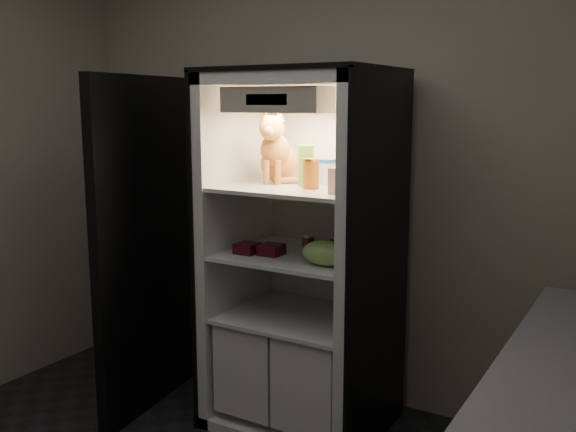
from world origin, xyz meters
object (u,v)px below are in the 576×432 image
at_px(cream_carton, 338,181).
at_px(mayo_tub, 326,172).
at_px(condiment_jar, 308,243).
at_px(soda_can_c, 336,249).
at_px(refrigerator, 304,279).
at_px(soda_can_a, 346,242).
at_px(parmesan_shaker, 306,166).
at_px(berry_box_left, 247,248).
at_px(soda_can_b, 341,244).
at_px(grape_bag, 326,253).
at_px(salsa_jar, 311,174).
at_px(tabby_cat, 278,155).
at_px(pepper_jar, 357,167).
at_px(berry_box_right, 271,250).

bearing_deg(cream_carton, mayo_tub, 126.77).
bearing_deg(condiment_jar, soda_can_c, -23.97).
height_order(refrigerator, soda_can_a, refrigerator).
height_order(parmesan_shaker, berry_box_left, parmesan_shaker).
relative_size(soda_can_a, soda_can_b, 0.88).
relative_size(soda_can_b, grape_bag, 0.57).
height_order(refrigerator, berry_box_left, refrigerator).
xyz_separation_m(salsa_jar, berry_box_left, (-0.33, -0.08, -0.40)).
height_order(mayo_tub, condiment_jar, mayo_tub).
bearing_deg(parmesan_shaker, tabby_cat, 164.07).
relative_size(tabby_cat, berry_box_left, 3.54).
distance_m(tabby_cat, salsa_jar, 0.32).
xyz_separation_m(parmesan_shaker, soda_can_a, (0.18, 0.11, -0.39)).
bearing_deg(salsa_jar, berry_box_left, -166.26).
bearing_deg(mayo_tub, pepper_jar, -14.10).
relative_size(salsa_jar, soda_can_a, 1.25).
relative_size(refrigerator, berry_box_left, 17.29).
bearing_deg(soda_can_b, mayo_tub, 149.13).
height_order(parmesan_shaker, salsa_jar, parmesan_shaker).
height_order(tabby_cat, soda_can_a, tabby_cat).
xyz_separation_m(refrigerator, berry_box_left, (-0.23, -0.19, 0.18)).
height_order(pepper_jar, condiment_jar, pepper_jar).
relative_size(mayo_tub, soda_can_a, 1.11).
bearing_deg(tabby_cat, soda_can_c, -32.88).
relative_size(tabby_cat, berry_box_right, 3.47).
xyz_separation_m(soda_can_a, condiment_jar, (-0.18, -0.08, -0.01)).
bearing_deg(parmesan_shaker, refrigerator, 127.54).
relative_size(refrigerator, condiment_jar, 21.35).
bearing_deg(pepper_jar, parmesan_shaker, -168.46).
bearing_deg(soda_can_c, condiment_jar, 156.03).
xyz_separation_m(pepper_jar, berry_box_left, (-0.51, -0.21, -0.42)).
height_order(parmesan_shaker, soda_can_b, parmesan_shaker).
distance_m(soda_can_a, soda_can_b, 0.09).
bearing_deg(salsa_jar, condiment_jar, 122.93).
bearing_deg(parmesan_shaker, soda_can_a, 32.20).
bearing_deg(cream_carton, salsa_jar, 154.53).
height_order(condiment_jar, berry_box_right, condiment_jar).
xyz_separation_m(salsa_jar, condiment_jar, (-0.07, 0.11, -0.38)).
xyz_separation_m(refrigerator, soda_can_a, (0.20, 0.08, 0.21)).
distance_m(tabby_cat, grape_bag, 0.64).
relative_size(tabby_cat, soda_can_c, 3.40).
bearing_deg(cream_carton, refrigerator, 144.57).
relative_size(condiment_jar, grape_bag, 0.37).
bearing_deg(soda_can_b, cream_carton, -68.81).
xyz_separation_m(pepper_jar, grape_bag, (-0.05, -0.22, -0.39)).
bearing_deg(pepper_jar, soda_can_a, 142.86).
distance_m(mayo_tub, pepper_jar, 0.20).
bearing_deg(refrigerator, cream_carton, -35.43).
relative_size(tabby_cat, grape_bag, 1.62).
xyz_separation_m(soda_can_b, condiment_jar, (-0.19, 0.01, -0.02)).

